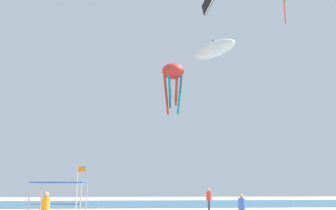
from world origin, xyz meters
TOP-DOWN VIEW (x-y plane):
  - ocean_strip at (0.00, 25.50)m, footprint 110.00×19.99m
  - canopy_tent at (-7.32, 3.50)m, footprint 2.99×3.12m
  - person_leftmost at (-7.09, -1.62)m, footprint 0.44×0.41m
  - person_rightmost at (3.05, -0.11)m, footprint 0.37×0.42m
  - person_far_shore at (3.51, 11.11)m, footprint 0.43×0.48m
  - banner_flag at (-6.75, 7.57)m, footprint 0.61×0.06m
  - kite_inflatable_white at (7.95, 27.68)m, footprint 6.30×7.51m
  - kite_octopus_red at (2.35, 27.51)m, footprint 4.03×4.03m

SIDE VIEW (x-z plane):
  - ocean_strip at x=0.00m, z-range 0.00..0.03m
  - person_rightmost at x=3.05m, z-range 0.14..1.71m
  - person_leftmost at x=-7.09m, z-range 0.15..1.86m
  - person_far_shore at x=3.51m, z-range 0.16..1.98m
  - banner_flag at x=-6.75m, z-range 0.36..3.76m
  - canopy_tent at x=-7.32m, z-range 1.01..3.24m
  - kite_octopus_red at x=2.35m, z-range 13.08..19.89m
  - kite_inflatable_white at x=7.95m, z-range 18.66..21.65m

